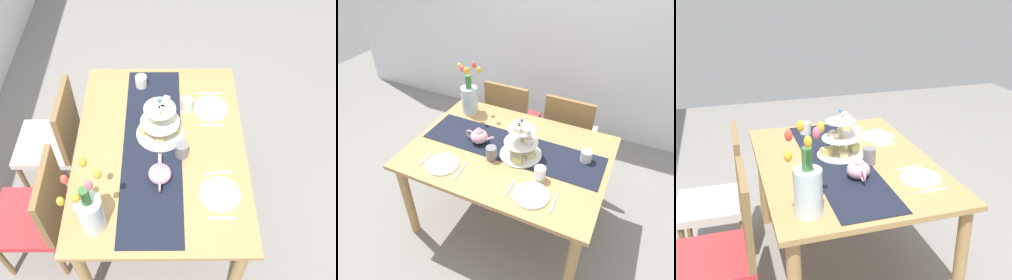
# 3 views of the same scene
# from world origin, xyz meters

# --- Properties ---
(ground_plane) EXTENTS (8.00, 8.00, 0.00)m
(ground_plane) POSITION_xyz_m (0.00, 0.00, 0.00)
(ground_plane) COLOR gray
(dining_table) EXTENTS (1.43, 1.03, 0.75)m
(dining_table) POSITION_xyz_m (0.00, 0.00, 0.64)
(dining_table) COLOR tan
(dining_table) RESTS_ON ground_plane
(chair_left) EXTENTS (0.42, 0.42, 0.91)m
(chair_left) POSITION_xyz_m (-0.32, 0.74, 0.50)
(chair_left) COLOR olive
(chair_left) RESTS_ON ground_plane
(chair_right) EXTENTS (0.43, 0.43, 0.91)m
(chair_right) POSITION_xyz_m (0.27, 0.74, 0.50)
(chair_right) COLOR olive
(chair_right) RESTS_ON ground_plane
(table_runner) EXTENTS (1.34, 0.35, 0.00)m
(table_runner) POSITION_xyz_m (0.00, 0.05, 0.75)
(table_runner) COLOR black
(table_runner) RESTS_ON dining_table
(tiered_cake_stand) EXTENTS (0.30, 0.30, 0.30)m
(tiered_cake_stand) POSITION_xyz_m (0.10, -0.00, 0.84)
(tiered_cake_stand) COLOR beige
(tiered_cake_stand) RESTS_ON table_runner
(teapot) EXTENTS (0.24, 0.13, 0.14)m
(teapot) POSITION_xyz_m (-0.25, 0.00, 0.81)
(teapot) COLOR #E5A8BC
(teapot) RESTS_ON table_runner
(tulip_vase) EXTENTS (0.22, 0.20, 0.45)m
(tulip_vase) POSITION_xyz_m (-0.53, 0.34, 0.90)
(tulip_vase) COLOR silver
(tulip_vase) RESTS_ON dining_table
(cream_jug) EXTENTS (0.08, 0.08, 0.08)m
(cream_jug) POSITION_xyz_m (0.53, 0.13, 0.79)
(cream_jug) COLOR white
(cream_jug) RESTS_ON dining_table
(dinner_plate_left) EXTENTS (0.23, 0.23, 0.01)m
(dinner_plate_left) POSITION_xyz_m (-0.35, -0.33, 0.75)
(dinner_plate_left) COLOR white
(dinner_plate_left) RESTS_ON dining_table
(fork_left) EXTENTS (0.02, 0.15, 0.01)m
(fork_left) POSITION_xyz_m (-0.49, -0.33, 0.75)
(fork_left) COLOR silver
(fork_left) RESTS_ON dining_table
(knife_left) EXTENTS (0.03, 0.17, 0.01)m
(knife_left) POSITION_xyz_m (-0.20, -0.33, 0.75)
(knife_left) COLOR silver
(knife_left) RESTS_ON dining_table
(dinner_plate_right) EXTENTS (0.23, 0.23, 0.01)m
(dinner_plate_right) POSITION_xyz_m (0.31, -0.33, 0.75)
(dinner_plate_right) COLOR white
(dinner_plate_right) RESTS_ON dining_table
(fork_right) EXTENTS (0.02, 0.15, 0.01)m
(fork_right) POSITION_xyz_m (0.16, -0.33, 0.75)
(fork_right) COLOR silver
(fork_right) RESTS_ON dining_table
(knife_right) EXTENTS (0.02, 0.17, 0.01)m
(knife_right) POSITION_xyz_m (0.45, -0.33, 0.75)
(knife_right) COLOR silver
(knife_right) RESTS_ON dining_table
(mug_grey) EXTENTS (0.08, 0.08, 0.09)m
(mug_grey) POSITION_xyz_m (-0.07, -0.13, 0.80)
(mug_grey) COLOR slate
(mug_grey) RESTS_ON table_runner
(mug_white_text) EXTENTS (0.08, 0.08, 0.09)m
(mug_white_text) POSITION_xyz_m (0.30, -0.17, 0.79)
(mug_white_text) COLOR white
(mug_white_text) RESTS_ON dining_table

